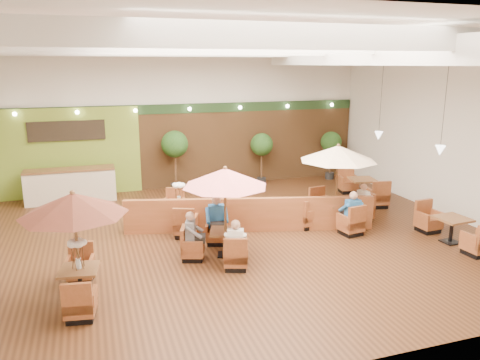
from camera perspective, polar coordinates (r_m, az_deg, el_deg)
name	(u,v)px	position (r m, az deg, el deg)	size (l,w,h in m)	color
room	(231,102)	(13.53, -1.16, 9.47)	(14.04, 14.00, 5.52)	#381E0F
service_counter	(71,185)	(17.30, -19.93, -0.62)	(3.00, 0.75, 1.18)	beige
booth_divider	(250,215)	(13.42, 1.20, -4.25)	(7.13, 0.18, 0.99)	brown
table_0	(74,218)	(9.79, -19.53, -4.35)	(2.12, 2.30, 2.31)	brown
table_1	(223,192)	(11.38, -2.06, -1.41)	(2.24, 2.36, 2.30)	brown
table_2	(337,170)	(13.95, 11.78, 1.24)	(2.46, 2.46, 2.46)	brown
table_3	(179,211)	(13.91, -7.41, -3.73)	(1.05, 2.56, 1.49)	brown
table_4	(451,231)	(13.84, 24.36, -5.63)	(0.85, 2.41, 0.89)	brown
table_5	(362,189)	(17.13, 14.64, -1.13)	(1.00, 2.64, 0.96)	brown
topiary_0	(175,147)	(17.50, -7.96, 4.07)	(1.00, 1.00, 2.31)	black
topiary_1	(262,147)	(18.44, 2.66, 4.10)	(0.89, 0.89, 2.06)	black
topiary_2	(331,144)	(19.72, 11.04, 4.34)	(0.86, 0.86, 1.99)	black
diner_0	(236,239)	(10.92, -0.54, -7.19)	(0.42, 0.39, 0.76)	white
diner_1	(217,216)	(12.42, -2.87, -4.38)	(0.45, 0.39, 0.86)	#2969B2
diner_2	(192,231)	(11.48, -5.82, -6.17)	(0.38, 0.42, 0.77)	slate
diner_3	(352,209)	(13.44, 13.47, -3.41)	(0.40, 0.32, 0.81)	#2969B2
diner_4	(362,198)	(14.63, 14.65, -2.19)	(0.34, 0.39, 0.72)	white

